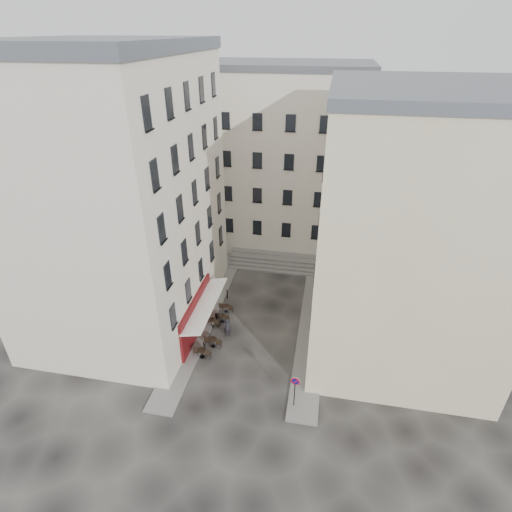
% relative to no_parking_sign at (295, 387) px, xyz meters
% --- Properties ---
extents(ground, '(90.00, 90.00, 0.00)m').
position_rel_no_parking_sign_xyz_m(ground, '(-3.90, 4.71, -1.81)').
color(ground, black).
rests_on(ground, ground).
extents(sidewalk_left, '(2.00, 22.00, 0.12)m').
position_rel_no_parking_sign_xyz_m(sidewalk_left, '(-8.40, 8.71, -1.75)').
color(sidewalk_left, slate).
rests_on(sidewalk_left, ground).
extents(sidewalk_right, '(2.00, 18.00, 0.12)m').
position_rel_no_parking_sign_xyz_m(sidewalk_right, '(0.60, 7.71, -1.75)').
color(sidewalk_right, slate).
rests_on(sidewalk_right, ground).
extents(building_left, '(12.20, 16.20, 20.60)m').
position_rel_no_parking_sign_xyz_m(building_left, '(-14.40, 7.71, 8.50)').
color(building_left, beige).
rests_on(building_left, ground).
extents(building_right, '(12.20, 14.20, 18.60)m').
position_rel_no_parking_sign_xyz_m(building_right, '(6.60, 8.21, 7.50)').
color(building_right, beige).
rests_on(building_right, ground).
extents(building_back, '(18.20, 10.20, 18.60)m').
position_rel_no_parking_sign_xyz_m(building_back, '(-4.90, 23.71, 7.50)').
color(building_back, beige).
rests_on(building_back, ground).
extents(cafe_storefront, '(1.74, 7.30, 3.50)m').
position_rel_no_parking_sign_xyz_m(cafe_storefront, '(-8.22, 5.71, 0.07)').
color(cafe_storefront, '#4E0B10').
rests_on(cafe_storefront, ground).
extents(stone_steps, '(9.00, 3.15, 0.80)m').
position_rel_no_parking_sign_xyz_m(stone_steps, '(-3.90, 17.29, -1.41)').
color(stone_steps, slate).
rests_on(stone_steps, ground).
extents(bollard_near, '(0.12, 0.12, 0.98)m').
position_rel_no_parking_sign_xyz_m(bollard_near, '(-7.15, 3.71, -1.28)').
color(bollard_near, black).
rests_on(bollard_near, ground).
extents(bollard_mid, '(0.12, 0.12, 0.98)m').
position_rel_no_parking_sign_xyz_m(bollard_mid, '(-7.15, 7.21, -1.28)').
color(bollard_mid, black).
rests_on(bollard_mid, ground).
extents(bollard_far, '(0.12, 0.12, 0.98)m').
position_rel_no_parking_sign_xyz_m(bollard_far, '(-7.15, 10.71, -1.28)').
color(bollard_far, black).
rests_on(bollard_far, ground).
extents(no_parking_sign, '(0.58, 0.11, 2.55)m').
position_rel_no_parking_sign_xyz_m(no_parking_sign, '(0.00, 0.00, 0.00)').
color(no_parking_sign, black).
rests_on(no_parking_sign, ground).
extents(bistro_table_a, '(1.35, 0.63, 0.95)m').
position_rel_no_parking_sign_xyz_m(bistro_table_a, '(-7.12, 3.17, -1.32)').
color(bistro_table_a, black).
rests_on(bistro_table_a, ground).
extents(bistro_table_b, '(1.36, 0.64, 0.96)m').
position_rel_no_parking_sign_xyz_m(bistro_table_b, '(-6.65, 4.44, -1.32)').
color(bistro_table_b, black).
rests_on(bistro_table_b, ground).
extents(bistro_table_c, '(1.31, 0.61, 0.92)m').
position_rel_no_parking_sign_xyz_m(bistro_table_c, '(-7.45, 6.70, -1.34)').
color(bistro_table_c, black).
rests_on(bistro_table_c, ground).
extents(bistro_table_d, '(1.23, 0.58, 0.86)m').
position_rel_no_parking_sign_xyz_m(bistro_table_d, '(-6.73, 7.43, -1.37)').
color(bistro_table_d, black).
rests_on(bistro_table_d, ground).
extents(bistro_table_e, '(1.22, 0.57, 0.86)m').
position_rel_no_parking_sign_xyz_m(bistro_table_e, '(-6.76, 8.82, -1.37)').
color(bistro_table_e, black).
rests_on(bistro_table_e, ground).
extents(pedestrian, '(0.67, 0.50, 1.68)m').
position_rel_no_parking_sign_xyz_m(pedestrian, '(-5.89, 5.85, -0.97)').
color(pedestrian, black).
rests_on(pedestrian, ground).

